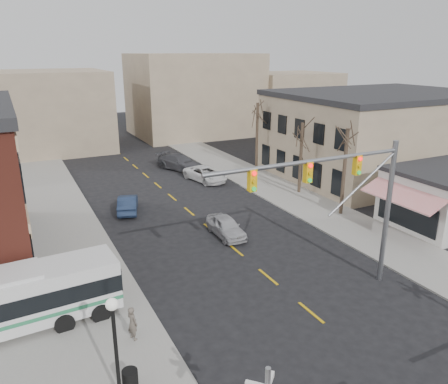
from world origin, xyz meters
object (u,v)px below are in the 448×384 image
at_px(car_a, 226,226).
at_px(car_b, 128,204).
at_px(pedestrian_far, 91,292).
at_px(street_lamp, 114,329).
at_px(pedestrian_near, 132,323).
at_px(car_c, 205,174).
at_px(car_d, 180,162).
at_px(trash_bin, 130,381).
at_px(traffic_signal_mast, 347,189).

distance_m(car_a, car_b, 9.23).
bearing_deg(car_a, car_b, 123.25).
xyz_separation_m(car_b, pedestrian_far, (-5.21, -12.92, 0.22)).
height_order(street_lamp, car_b, street_lamp).
bearing_deg(pedestrian_near, car_a, -66.80).
height_order(car_a, car_b, car_a).
distance_m(car_b, pedestrian_far, 13.93).
height_order(car_a, pedestrian_far, pedestrian_far).
height_order(car_a, car_c, car_c).
height_order(pedestrian_near, pedestrian_far, pedestrian_near).
height_order(street_lamp, car_c, street_lamp).
distance_m(car_d, pedestrian_near, 29.60).
bearing_deg(car_c, car_b, -163.22).
bearing_deg(pedestrian_near, car_b, -34.48).
relative_size(street_lamp, pedestrian_near, 2.63).
bearing_deg(car_b, car_a, 139.24).
height_order(street_lamp, trash_bin, street_lamp).
bearing_deg(car_c, street_lamp, -133.23).
relative_size(car_b, car_c, 0.82).
xyz_separation_m(street_lamp, car_d, (13.92, 30.07, -2.33)).
relative_size(trash_bin, car_c, 0.19).
relative_size(trash_bin, pedestrian_far, 0.61).
relative_size(traffic_signal_mast, street_lamp, 2.61).
distance_m(traffic_signal_mast, pedestrian_near, 12.08).
height_order(trash_bin, car_a, car_a).
xyz_separation_m(car_a, pedestrian_far, (-10.11, -5.10, 0.21)).
distance_m(street_lamp, pedestrian_near, 4.18).
relative_size(traffic_signal_mast, car_d, 1.95).
relative_size(trash_bin, car_b, 0.23).
bearing_deg(car_a, pedestrian_near, -135.07).
relative_size(car_a, car_d, 0.72).
relative_size(street_lamp, car_d, 0.75).
bearing_deg(trash_bin, traffic_signal_mast, 10.82).
height_order(traffic_signal_mast, pedestrian_near, traffic_signal_mast).
distance_m(trash_bin, car_c, 28.48).
bearing_deg(trash_bin, car_a, 49.68).
height_order(street_lamp, pedestrian_far, street_lamp).
distance_m(traffic_signal_mast, car_d, 28.10).
distance_m(street_lamp, car_c, 28.96).
distance_m(trash_bin, pedestrian_far, 6.59).
xyz_separation_m(car_b, pedestrian_near, (-4.06, -16.41, 0.24)).
height_order(trash_bin, car_c, car_c).
height_order(traffic_signal_mast, pedestrian_far, traffic_signal_mast).
xyz_separation_m(traffic_signal_mast, street_lamp, (-12.41, -2.46, -2.64)).
height_order(traffic_signal_mast, car_d, traffic_signal_mast).
bearing_deg(car_b, street_lamp, 91.65).
xyz_separation_m(pedestrian_near, pedestrian_far, (-1.14, 3.50, -0.02)).
relative_size(car_c, pedestrian_near, 3.17).
bearing_deg(car_a, car_d, 80.12).
height_order(street_lamp, car_a, street_lamp).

